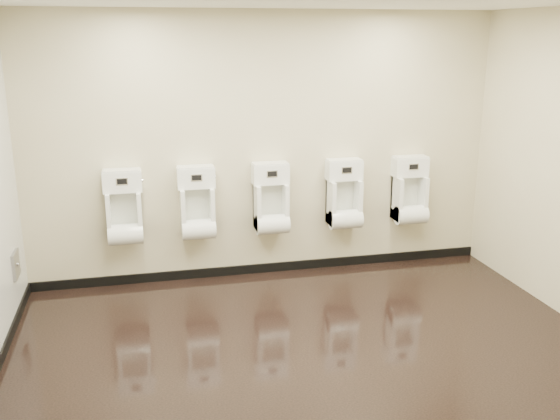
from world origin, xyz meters
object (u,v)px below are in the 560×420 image
(urinal_1, at_px, (197,208))
(urinal_2, at_px, (271,204))
(urinal_4, at_px, (410,195))
(urinal_3, at_px, (344,199))
(urinal_0, at_px, (124,213))
(access_panel, at_px, (16,265))

(urinal_1, distance_m, urinal_2, 0.78)
(urinal_1, bearing_deg, urinal_4, 0.00)
(urinal_1, relative_size, urinal_3, 1.00)
(urinal_0, bearing_deg, urinal_2, 0.00)
(urinal_1, height_order, urinal_3, same)
(access_panel, xyz_separation_m, urinal_4, (4.10, 0.42, 0.32))
(urinal_2, xyz_separation_m, urinal_3, (0.82, 0.00, 0.00))
(urinal_0, xyz_separation_m, urinal_1, (0.73, 0.00, 0.00))
(urinal_1, xyz_separation_m, urinal_4, (2.37, 0.00, 0.00))
(access_panel, bearing_deg, urinal_4, 5.84)
(urinal_2, bearing_deg, access_panel, -170.53)
(access_panel, height_order, urinal_3, urinal_3)
(urinal_1, relative_size, urinal_2, 1.00)
(urinal_2, height_order, urinal_4, same)
(access_panel, height_order, urinal_4, urinal_4)
(urinal_3, bearing_deg, urinal_0, 180.00)
(urinal_3, xyz_separation_m, urinal_4, (0.77, 0.00, 0.00))
(urinal_4, bearing_deg, access_panel, -174.16)
(urinal_2, bearing_deg, urinal_4, 0.00)
(access_panel, relative_size, urinal_3, 0.34)
(urinal_0, height_order, urinal_3, same)
(urinal_2, height_order, urinal_3, same)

